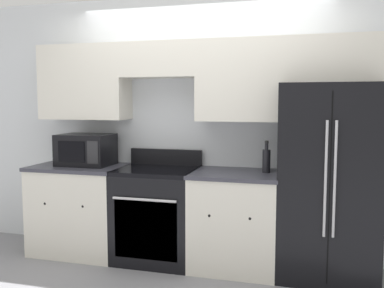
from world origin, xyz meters
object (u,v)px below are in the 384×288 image
(microwave, at_px, (86,150))
(bottle, at_px, (266,160))
(oven_range, at_px, (157,214))
(refrigerator, at_px, (328,181))

(microwave, bearing_deg, bottle, 0.75)
(oven_range, xyz_separation_m, bottle, (1.04, 0.06, 0.56))
(microwave, relative_size, bottle, 1.80)
(oven_range, relative_size, bottle, 3.64)
(microwave, height_order, bottle, microwave)
(refrigerator, height_order, bottle, refrigerator)
(microwave, bearing_deg, refrigerator, 0.29)
(oven_range, height_order, microwave, microwave)
(refrigerator, bearing_deg, oven_range, -178.11)
(oven_range, height_order, refrigerator, refrigerator)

